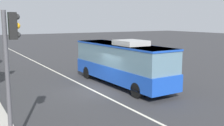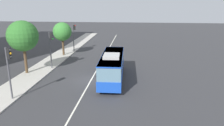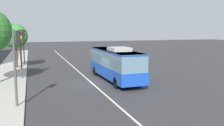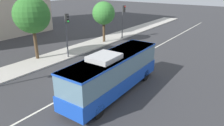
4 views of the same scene
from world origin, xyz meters
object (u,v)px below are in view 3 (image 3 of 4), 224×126
object	(u,v)px
traffic_light_near_corner	(17,55)
traffic_light_far_corner	(22,45)
street_tree_kerbside_left	(15,36)
transit_bus	(115,63)
traffic_light_mid_block	(24,40)

from	to	relation	value
traffic_light_near_corner	traffic_light_far_corner	size ratio (longest dim) A/B	1.00
traffic_light_near_corner	street_tree_kerbside_left	bearing A→B (deg)	96.54
traffic_light_near_corner	street_tree_kerbside_left	xyz separation A→B (m)	(17.98, 0.96, 0.69)
transit_bus	traffic_light_near_corner	world-z (taller)	traffic_light_near_corner
traffic_light_mid_block	street_tree_kerbside_left	world-z (taller)	street_tree_kerbside_left
traffic_light_near_corner	street_tree_kerbside_left	distance (m)	18.02
traffic_light_far_corner	traffic_light_mid_block	bearing A→B (deg)	87.54
traffic_light_near_corner	traffic_light_mid_block	xyz separation A→B (m)	(21.44, -0.12, 0.00)
street_tree_kerbside_left	traffic_light_far_corner	bearing A→B (deg)	-172.54
transit_bus	traffic_light_near_corner	size ratio (longest dim) A/B	1.93
transit_bus	traffic_light_far_corner	xyz separation A→B (m)	(3.48, 8.88, 1.75)
street_tree_kerbside_left	traffic_light_mid_block	bearing A→B (deg)	-17.36
traffic_light_far_corner	street_tree_kerbside_left	distance (m)	8.03
traffic_light_mid_block	traffic_light_far_corner	bearing A→B (deg)	-88.02
traffic_light_far_corner	street_tree_kerbside_left	size ratio (longest dim) A/B	0.88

